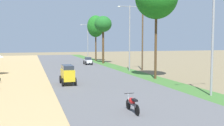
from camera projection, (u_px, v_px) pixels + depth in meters
median_tree_second at (103, 25)px, 44.19m from camera, size 2.90×2.90×8.00m
median_tree_third at (96, 26)px, 49.22m from camera, size 3.20×3.20×8.59m
streetlamp_near at (213, 31)px, 17.86m from camera, size 3.16×0.20×7.72m
streetlamp_mid at (130, 34)px, 32.87m from camera, size 3.16×0.20×8.22m
streetlamp_far at (88, 39)px, 56.92m from camera, size 3.16×0.20×7.47m
utility_pole_near at (143, 35)px, 34.28m from camera, size 1.80×0.20×8.80m
car_van_yellow at (68, 74)px, 22.77m from camera, size 1.19×2.41×1.67m
car_sedan_white at (88, 60)px, 42.04m from camera, size 1.10×2.26×1.19m
motorbike_ahead_third at (132, 103)px, 13.82m from camera, size 0.54×1.80×0.94m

